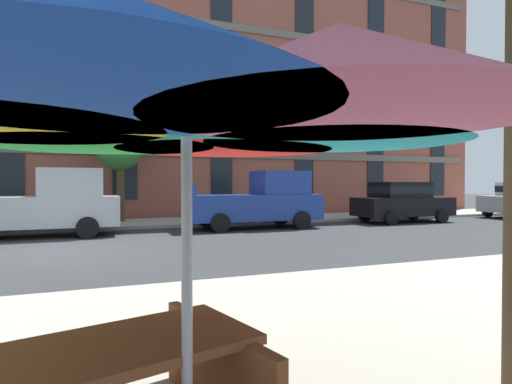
# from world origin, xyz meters

# --- Properties ---
(ground_plane) EXTENTS (120.00, 120.00, 0.00)m
(ground_plane) POSITION_xyz_m (0.00, 0.00, 0.00)
(ground_plane) COLOR #2D3033
(sidewalk_far) EXTENTS (56.00, 3.60, 0.12)m
(sidewalk_far) POSITION_xyz_m (0.00, 6.80, 0.06)
(sidewalk_far) COLOR #9E998E
(sidewalk_far) RESTS_ON ground
(apartment_building) EXTENTS (46.42, 12.08, 19.20)m
(apartment_building) POSITION_xyz_m (-0.00, 14.99, 9.60)
(apartment_building) COLOR #934C3D
(apartment_building) RESTS_ON ground
(pickup_silver_midblock) EXTENTS (5.10, 2.12, 2.20)m
(pickup_silver_midblock) POSITION_xyz_m (-0.55, 3.70, 1.03)
(pickup_silver_midblock) COLOR #A8AAB2
(pickup_silver_midblock) RESTS_ON ground
(pickup_blue) EXTENTS (5.10, 2.12, 2.20)m
(pickup_blue) POSITION_xyz_m (6.89, 3.70, 1.03)
(pickup_blue) COLOR navy
(pickup_blue) RESTS_ON ground
(sedan_black) EXTENTS (4.40, 1.98, 1.78)m
(sedan_black) POSITION_xyz_m (13.69, 3.70, 0.95)
(sedan_black) COLOR black
(sedan_black) RESTS_ON ground
(street_tree_middle) EXTENTS (2.16, 2.13, 4.82)m
(street_tree_middle) POSITION_xyz_m (1.99, 7.47, 3.42)
(street_tree_middle) COLOR #4C3823
(street_tree_middle) RESTS_ON ground
(patio_umbrella) EXTENTS (3.40, 3.16, 2.42)m
(patio_umbrella) POSITION_xyz_m (1.45, -9.00, 2.15)
(patio_umbrella) COLOR silver
(patio_umbrella) RESTS_ON ground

